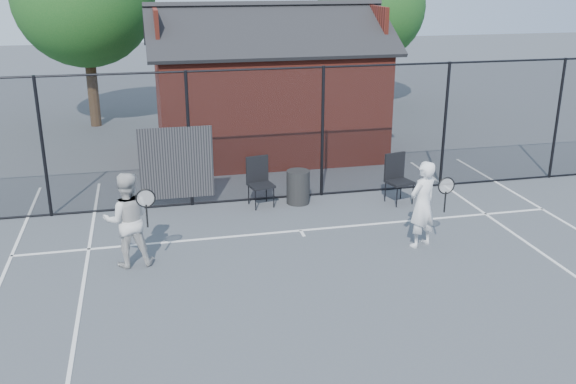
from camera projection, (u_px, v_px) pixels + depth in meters
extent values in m
plane|color=#494C53|center=(346.00, 302.00, 10.17)|extent=(80.00, 80.00, 0.00)
cube|color=white|center=(300.00, 230.00, 12.93)|extent=(11.00, 0.06, 0.01)
cube|color=white|center=(302.00, 233.00, 12.80)|extent=(0.06, 0.30, 0.01)
cylinder|color=black|center=(43.00, 148.00, 13.23)|extent=(0.07, 0.07, 3.00)
cylinder|color=black|center=(189.00, 140.00, 13.86)|extent=(0.07, 0.07, 3.00)
cylinder|color=black|center=(322.00, 133.00, 14.50)|extent=(0.07, 0.07, 3.00)
cylinder|color=black|center=(445.00, 126.00, 15.13)|extent=(0.07, 0.07, 3.00)
cylinder|color=black|center=(557.00, 119.00, 15.76)|extent=(0.07, 0.07, 3.00)
cylinder|color=black|center=(279.00, 69.00, 13.80)|extent=(22.00, 0.04, 0.04)
cylinder|color=black|center=(280.00, 197.00, 14.77)|extent=(22.00, 0.04, 0.04)
cube|color=black|center=(279.00, 135.00, 14.29)|extent=(22.00, 3.00, 0.01)
cube|color=black|center=(176.00, 163.00, 13.95)|extent=(1.60, 0.04, 1.60)
cube|color=maroon|center=(267.00, 100.00, 18.07)|extent=(6.00, 4.00, 3.00)
cube|color=black|center=(273.00, 29.00, 16.49)|extent=(6.50, 2.36, 1.32)
cube|color=black|center=(259.00, 23.00, 18.33)|extent=(6.50, 2.36, 1.32)
cube|color=maroon|center=(155.00, 28.00, 16.79)|extent=(0.10, 2.80, 1.06)
cube|color=maroon|center=(369.00, 24.00, 18.03)|extent=(0.10, 2.80, 1.06)
cylinder|color=black|center=(93.00, 88.00, 21.24)|extent=(0.36, 0.36, 2.52)
cylinder|color=black|center=(368.00, 77.00, 24.32)|extent=(0.36, 0.36, 2.23)
sphere|color=#144918|center=(371.00, 6.00, 23.47)|extent=(3.97, 3.97, 3.97)
imported|color=white|center=(422.00, 204.00, 11.97)|extent=(0.72, 0.61, 1.68)
torus|color=black|center=(446.00, 186.00, 11.57)|extent=(0.33, 0.03, 0.33)
cylinder|color=black|center=(445.00, 202.00, 11.67)|extent=(0.03, 0.03, 0.40)
imported|color=silver|center=(127.00, 220.00, 11.18)|extent=(0.87, 0.69, 1.71)
torus|color=black|center=(146.00, 198.00, 10.78)|extent=(0.34, 0.03, 0.34)
cylinder|color=black|center=(147.00, 216.00, 10.88)|extent=(0.03, 0.03, 0.41)
cube|color=black|center=(261.00, 183.00, 14.13)|extent=(0.61, 0.63, 1.07)
cube|color=black|center=(400.00, 180.00, 14.31)|extent=(0.64, 0.66, 1.09)
cylinder|color=black|center=(298.00, 187.00, 14.36)|extent=(0.56, 0.56, 0.76)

